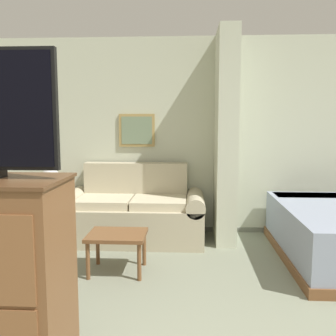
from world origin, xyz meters
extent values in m
cube|color=beige|center=(0.00, 3.66, 1.30)|extent=(6.81, 0.12, 2.60)
cube|color=slate|center=(0.00, 3.59, 0.03)|extent=(6.81, 0.02, 0.06)
cube|color=tan|center=(-0.90, 3.58, 1.38)|extent=(0.48, 0.02, 0.44)
cube|color=gray|center=(-0.90, 3.57, 1.38)|extent=(0.41, 0.01, 0.37)
cube|color=beige|center=(0.25, 3.24, 1.30)|extent=(0.24, 0.71, 2.60)
cube|color=#B7AD8E|center=(-0.90, 3.14, 0.23)|extent=(1.36, 0.84, 0.46)
cube|color=#B7AD8E|center=(-0.90, 3.46, 0.71)|extent=(1.36, 0.20, 0.50)
cube|color=#B7AD8E|center=(-1.68, 3.14, 0.23)|extent=(0.21, 0.84, 0.46)
cylinder|color=#B7AD8E|center=(-1.68, 3.14, 0.50)|extent=(0.23, 0.84, 0.23)
cube|color=#B7AD8E|center=(-0.12, 3.14, 0.23)|extent=(0.21, 0.84, 0.46)
cylinder|color=#B7AD8E|center=(-0.12, 3.14, 0.50)|extent=(0.23, 0.84, 0.23)
cube|color=beige|center=(-1.24, 3.09, 0.51)|extent=(0.66, 0.60, 0.10)
cube|color=beige|center=(-0.56, 3.09, 0.51)|extent=(0.66, 0.60, 0.10)
cube|color=brown|center=(-0.90, 2.13, 0.38)|extent=(0.57, 0.47, 0.04)
cylinder|color=brown|center=(-1.15, 1.94, 0.18)|extent=(0.04, 0.04, 0.36)
cylinder|color=brown|center=(-0.66, 1.94, 0.18)|extent=(0.04, 0.04, 0.36)
cylinder|color=brown|center=(-1.15, 2.33, 0.18)|extent=(0.04, 0.04, 0.36)
cylinder|color=brown|center=(-0.66, 2.33, 0.18)|extent=(0.04, 0.04, 0.36)
cube|color=brown|center=(-1.96, 3.21, 0.55)|extent=(0.48, 0.48, 0.04)
cylinder|color=brown|center=(-2.17, 3.00, 0.27)|extent=(0.04, 0.04, 0.53)
cylinder|color=brown|center=(-1.75, 3.00, 0.27)|extent=(0.04, 0.04, 0.53)
cylinder|color=brown|center=(-2.17, 3.42, 0.27)|extent=(0.04, 0.04, 0.53)
cylinder|color=brown|center=(-1.75, 3.42, 0.27)|extent=(0.04, 0.04, 0.53)
cylinder|color=tan|center=(-1.96, 3.21, 0.63)|extent=(0.13, 0.13, 0.11)
cylinder|color=tan|center=(-1.96, 3.21, 0.73)|extent=(0.02, 0.02, 0.09)
cone|color=silver|center=(-1.96, 3.21, 0.89)|extent=(0.28, 0.28, 0.24)
cube|color=white|center=(1.55, 3.30, 0.53)|extent=(1.31, 0.36, 0.10)
camera|label=1|loc=(-0.19, -1.42, 1.50)|focal=40.00mm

